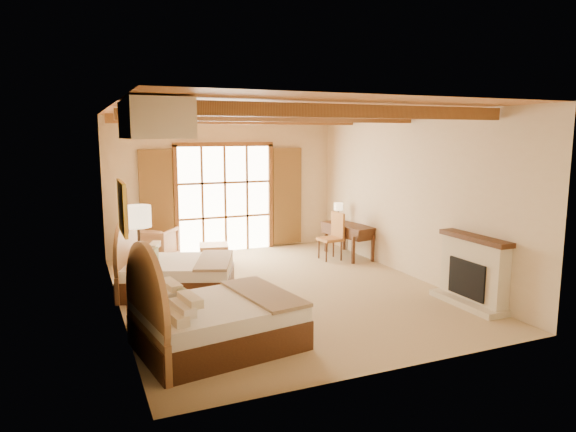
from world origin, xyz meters
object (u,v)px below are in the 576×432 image
bed_near (208,319)px  nightstand (148,308)px  desk (349,239)px  armchair (155,245)px  bed_far (171,272)px

bed_near → nightstand: bearing=113.1°
desk → nightstand: bearing=-160.2°
nightstand → armchair: armchair is taller
nightstand → desk: bearing=42.2°
bed_near → armchair: bed_near is taller
desk → armchair: bearing=153.7°
desk → bed_near: bearing=-148.3°
bed_far → desk: (4.27, 1.20, 0.02)m
bed_near → bed_far: bearing=81.3°
armchair → desk: size_ratio=0.57×
nightstand → armchair: bearing=92.3°
bed_near → armchair: (0.09, 5.02, -0.02)m
desk → bed_far: bearing=-174.3°
nightstand → desk: desk is taller
nightstand → armchair: 4.08m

